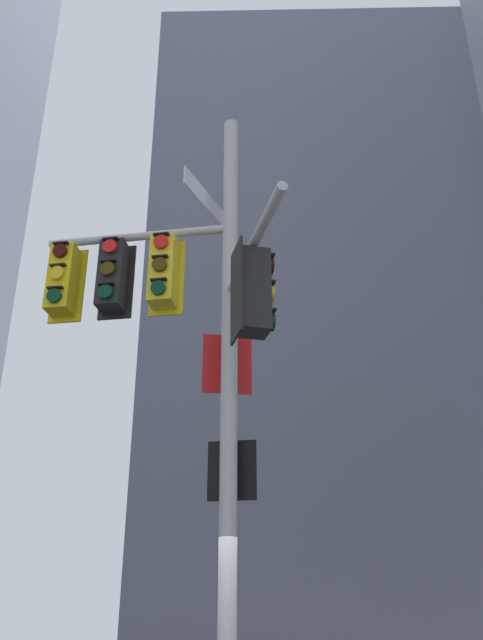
# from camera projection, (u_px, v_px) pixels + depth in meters

# --- Properties ---
(building_mid_block) EXTENTS (16.93, 16.93, 32.89)m
(building_mid_block) POSITION_uv_depth(u_px,v_px,m) (314.00, 339.00, 37.86)
(building_mid_block) COLOR slate
(building_mid_block) RESTS_ON ground
(signal_pole_assembly) EXTENTS (3.28, 3.15, 8.41)m
(signal_pole_assembly) POSITION_uv_depth(u_px,v_px,m) (179.00, 326.00, 8.44)
(signal_pole_assembly) COLOR #B2B2B5
(signal_pole_assembly) RESTS_ON ground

